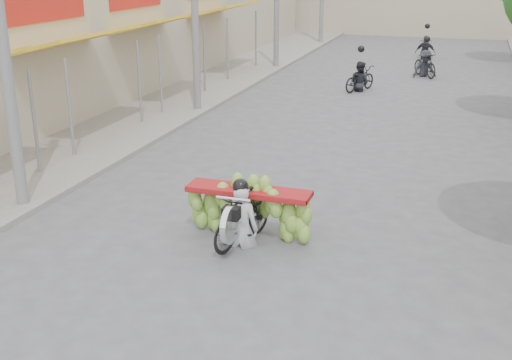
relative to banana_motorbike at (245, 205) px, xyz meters
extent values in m
plane|color=#545459|center=(0.58, -2.94, -0.70)|extent=(120.00, 120.00, 0.00)
cube|color=gray|center=(-6.42, 12.06, -0.64)|extent=(4.00, 60.00, 0.12)
cube|color=#B0A58B|center=(-11.42, 11.06, 2.30)|extent=(8.00, 40.00, 6.00)
cylinder|color=slate|center=(-5.72, 1.86, 0.57)|extent=(0.08, 0.08, 2.55)
cube|color=gold|center=(-6.54, 5.06, 2.05)|extent=(1.77, 4.00, 0.53)
cylinder|color=slate|center=(-5.72, 3.26, 0.57)|extent=(0.08, 0.08, 2.55)
cylinder|color=slate|center=(-5.72, 6.86, 0.57)|extent=(0.08, 0.08, 2.55)
cube|color=#B21D17|center=(-7.42, 5.06, 2.90)|extent=(0.10, 3.50, 0.80)
cube|color=gold|center=(-6.54, 10.06, 2.05)|extent=(1.77, 4.00, 0.53)
cylinder|color=slate|center=(-5.72, 8.26, 0.57)|extent=(0.08, 0.08, 2.55)
cylinder|color=slate|center=(-5.72, 11.86, 0.57)|extent=(0.08, 0.08, 2.55)
cube|color=gold|center=(-6.54, 16.06, 2.05)|extent=(1.77, 4.00, 0.53)
cylinder|color=slate|center=(-5.72, 14.26, 0.57)|extent=(0.08, 0.08, 2.55)
cylinder|color=slate|center=(-5.72, 17.86, 0.57)|extent=(0.08, 0.08, 2.55)
imported|color=black|center=(0.00, -0.13, -0.20)|extent=(0.94, 1.79, 1.01)
cylinder|color=silver|center=(0.00, -0.78, -0.08)|extent=(0.10, 0.66, 0.66)
cube|color=black|center=(0.00, -0.68, 0.10)|extent=(0.28, 0.22, 0.22)
cylinder|color=silver|center=(0.00, -0.58, 0.32)|extent=(0.60, 0.05, 0.05)
cube|color=maroon|center=(0.00, 0.22, 0.18)|extent=(2.27, 0.55, 0.10)
imported|color=silver|center=(0.00, -0.18, 0.45)|extent=(0.61, 0.45, 1.70)
sphere|color=black|center=(0.00, -0.21, 1.26)|extent=(0.28, 0.28, 0.28)
imported|color=black|center=(-0.35, 14.17, -0.24)|extent=(1.26, 1.77, 0.93)
imported|color=#24242B|center=(-0.35, 14.17, 0.42)|extent=(0.92, 0.77, 1.65)
sphere|color=black|center=(-0.35, 14.17, 0.88)|extent=(0.26, 0.26, 0.26)
imported|color=black|center=(1.77, 17.97, -0.18)|extent=(1.41, 1.76, 1.05)
imported|color=#24242B|center=(1.77, 17.97, 0.42)|extent=(1.18, 1.04, 1.65)
sphere|color=black|center=(1.77, 17.97, 0.88)|extent=(0.26, 0.26, 0.26)
imported|color=black|center=(1.39, 23.27, -0.29)|extent=(0.66, 1.52, 0.83)
imported|color=#24242B|center=(1.39, 23.27, 0.42)|extent=(1.01, 0.62, 1.65)
sphere|color=black|center=(1.39, 23.27, 0.88)|extent=(0.26, 0.26, 0.26)
camera|label=1|loc=(3.54, -10.01, 4.20)|focal=45.00mm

